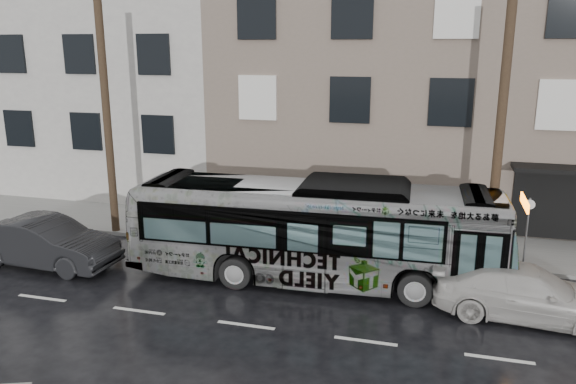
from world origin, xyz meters
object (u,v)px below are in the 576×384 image
(white_sedan, at_px, (526,292))
(dark_sedan, at_px, (46,242))
(utility_pole_rear, at_px, (107,117))
(utility_pole_front, at_px, (500,131))
(sign_post, at_px, (526,234))
(bus, at_px, (316,231))

(white_sedan, height_order, dark_sedan, dark_sedan)
(utility_pole_rear, relative_size, white_sedan, 1.81)
(dark_sedan, bearing_deg, utility_pole_front, -73.21)
(utility_pole_rear, distance_m, sign_post, 15.46)
(sign_post, bearing_deg, white_sedan, -96.15)
(utility_pole_rear, height_order, sign_post, utility_pole_rear)
(utility_pole_front, relative_size, utility_pole_rear, 1.00)
(sign_post, relative_size, dark_sedan, 0.48)
(utility_pole_front, height_order, utility_pole_rear, same)
(utility_pole_rear, bearing_deg, utility_pole_front, 0.00)
(utility_pole_front, xyz_separation_m, utility_pole_rear, (-14.00, 0.00, 0.00))
(bus, bearing_deg, sign_post, -72.22)
(utility_pole_rear, xyz_separation_m, dark_sedan, (-0.42, -3.55, -3.82))
(utility_pole_front, relative_size, bus, 0.76)
(sign_post, height_order, bus, bus)
(bus, relative_size, white_sedan, 2.37)
(utility_pole_rear, height_order, white_sedan, utility_pole_rear)
(white_sedan, bearing_deg, utility_pole_rear, 80.58)
(sign_post, relative_size, white_sedan, 0.48)
(utility_pole_rear, height_order, bus, utility_pole_rear)
(utility_pole_rear, xyz_separation_m, sign_post, (15.10, 0.00, -3.30))
(white_sedan, bearing_deg, bus, 84.26)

